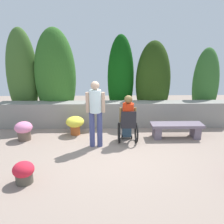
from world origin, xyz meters
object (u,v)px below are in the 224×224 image
Objects in this scene: stone_bench at (177,128)px; flower_pot_red_accent at (24,172)px; person_in_wheelchair at (128,120)px; flower_pot_terracotta_by_wall at (75,123)px; person_standing_companion at (95,110)px; flower_pot_small_foreground at (24,130)px.

stone_bench is 4.27m from flower_pot_red_accent.
flower_pot_red_accent is at bearing -129.39° from person_in_wheelchair.
flower_pot_terracotta_by_wall is at bearing 168.75° from stone_bench.
person_standing_companion is 3.26× the size of flower_pot_small_foreground.
stone_bench is at bearing 32.03° from flower_pot_red_accent.
person_in_wheelchair reaches higher than flower_pot_terracotta_by_wall.
flower_pot_red_accent is (-1.32, -1.71, -0.77)m from person_standing_companion.
person_in_wheelchair is at bearing 42.34° from flower_pot_red_accent.
stone_bench is at bearing 19.21° from person_in_wheelchair.
flower_pot_small_foreground is at bearing -164.45° from flower_pot_terracotta_by_wall.
person_standing_companion is 2.23m from flower_pot_small_foreground.
person_standing_companion is (-2.30, -0.56, 0.72)m from stone_bench.
flower_pot_red_accent is at bearing -71.47° from flower_pot_small_foreground.
flower_pot_red_accent is (-2.18, -1.99, -0.39)m from person_in_wheelchair.
flower_pot_small_foreground is (-0.74, 2.20, 0.07)m from flower_pot_red_accent.
stone_bench is 2.47m from person_standing_companion.
person_standing_companion reaches higher than person_in_wheelchair.
person_in_wheelchair is 0.77× the size of person_standing_companion.
person_standing_companion reaches higher than stone_bench.
person_in_wheelchair is at bearing 8.24° from person_standing_companion.
flower_pot_terracotta_by_wall is 2.67m from flower_pot_red_accent.
flower_pot_terracotta_by_wall is (-0.66, 0.87, -0.66)m from person_standing_companion.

